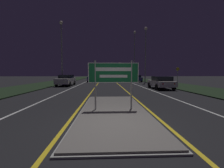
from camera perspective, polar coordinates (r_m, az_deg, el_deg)
ground_plane at (r=5.01m, az=1.67°, el=-15.55°), size 160.00×160.00×0.00m
median_island at (r=6.70m, az=0.56°, el=-10.08°), size 2.86×7.30×0.10m
verge_left at (r=26.40m, az=-22.75°, el=0.21°), size 5.00×100.00×0.08m
verge_right at (r=26.64m, az=19.23°, el=0.33°), size 5.00×100.00×0.08m
centre_line_yellow_left at (r=29.78m, az=-4.91°, el=0.85°), size 0.12×70.00×0.01m
centre_line_yellow_right at (r=29.81m, az=1.33°, el=0.87°), size 0.12×70.00×0.01m
lane_line_white_left at (r=30.00m, az=-9.84°, el=0.83°), size 0.12×70.00×0.01m
lane_line_white_right at (r=30.09m, az=6.23°, el=0.88°), size 0.12×70.00×0.01m
edge_line_white_left at (r=30.53m, az=-15.43°, el=0.80°), size 0.10×70.00×0.01m
edge_line_white_right at (r=30.69m, az=11.78°, el=0.88°), size 0.10×70.00×0.01m
highway_sign at (r=6.49m, az=0.57°, el=3.49°), size 2.19×0.07×2.14m
streetlight_left_near at (r=21.77m, az=-18.63°, el=13.16°), size 0.45×0.45×8.62m
streetlight_right_near at (r=26.73m, az=12.66°, el=13.57°), size 0.54×0.54×9.46m
streetlight_right_far at (r=34.57m, az=8.57°, el=12.90°), size 0.54×0.54×11.02m
car_receding_0 at (r=17.01m, az=18.16°, el=0.66°), size 1.94×4.21×1.36m
car_receding_1 at (r=30.42m, az=8.96°, el=2.22°), size 1.96×4.73×1.32m
car_receding_2 at (r=38.49m, az=2.23°, el=2.66°), size 1.94×4.68×1.32m
car_receding_3 at (r=51.10m, az=1.03°, el=3.00°), size 1.91×4.80×1.32m
car_approaching_0 at (r=21.31m, az=-17.11°, el=1.50°), size 1.88×4.66×1.47m
car_approaching_1 at (r=30.27m, az=-7.30°, el=2.33°), size 1.95×4.51×1.44m
warning_sign at (r=23.50m, az=23.70°, el=3.49°), size 0.60×0.06×2.49m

